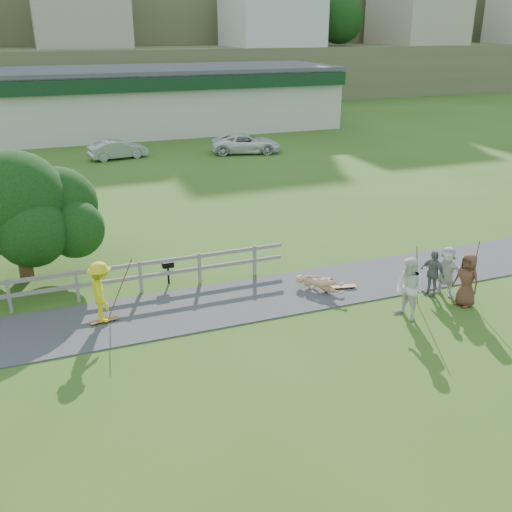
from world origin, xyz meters
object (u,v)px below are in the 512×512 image
object	(u,v)px
car_white	(246,143)
bbq	(168,273)
spectator_b	(432,273)
spectator_a	(409,289)
skater_fallen	(319,283)
spectator_d	(446,271)
tree	(20,228)
spectator_c	(467,280)
car_silver	(118,149)
skater_rider	(102,295)

from	to	relation	value
car_white	bbq	size ratio (longest dim) A/B	5.88
spectator_b	car_white	bearing A→B (deg)	159.02
spectator_a	spectator_b	size ratio (longest dim) A/B	1.26
spectator_b	skater_fallen	bearing A→B (deg)	-129.81
spectator_d	car_white	size ratio (longest dim) A/B	0.35
spectator_d	tree	distance (m)	14.27
spectator_d	bbq	xyz separation A→B (m)	(-8.24, 4.04, -0.42)
spectator_c	car_silver	xyz separation A→B (m)	(-7.01, 25.76, -0.24)
skater_fallen	spectator_c	bearing A→B (deg)	-71.14
skater_rider	skater_fallen	xyz separation A→B (m)	(6.91, -0.33, -0.62)
spectator_b	tree	distance (m)	13.83
car_white	skater_rider	bearing A→B (deg)	164.44
spectator_c	car_silver	bearing A→B (deg)	-179.73
car_silver	tree	bearing A→B (deg)	153.43
spectator_d	tree	world-z (taller)	tree
spectator_b	car_white	world-z (taller)	spectator_b
car_silver	car_white	bearing A→B (deg)	-107.49
skater_rider	bbq	world-z (taller)	skater_rider
spectator_c	tree	distance (m)	14.76
car_silver	bbq	bearing A→B (deg)	167.28
spectator_a	spectator_b	distance (m)	2.03
skater_fallen	spectator_c	xyz separation A→B (m)	(3.83, -2.49, 0.56)
spectator_c	car_white	bearing A→B (deg)	161.34
skater_fallen	car_silver	size ratio (longest dim) A/B	0.44
spectator_b	spectator_d	xyz separation A→B (m)	(0.42, -0.15, 0.06)
spectator_a	tree	bearing A→B (deg)	-136.79
car_white	tree	size ratio (longest dim) A/B	0.86
bbq	spectator_c	bearing A→B (deg)	-31.48
spectator_a	bbq	distance (m)	7.94
skater_rider	spectator_d	distance (m)	10.82
skater_rider	spectator_a	distance (m)	9.02
skater_rider	tree	size ratio (longest dim) A/B	0.33
tree	bbq	world-z (taller)	tree
car_silver	spectator_a	bearing A→B (deg)	-178.57
spectator_b	tree	xyz separation A→B (m)	(-12.33, 6.18, 1.06)
spectator_d	tree	xyz separation A→B (m)	(-12.75, 6.33, 1.00)
bbq	spectator_b	bearing A→B (deg)	-27.42
spectator_c	skater_fallen	bearing A→B (deg)	-138.00
spectator_b	spectator_d	distance (m)	0.45
skater_fallen	car_white	distance (m)	22.66
spectator_c	car_silver	world-z (taller)	spectator_c
spectator_a	car_silver	size ratio (longest dim) A/B	0.51
spectator_c	spectator_d	size ratio (longest dim) A/B	1.04
spectator_a	spectator_d	bearing A→B (deg)	102.32
skater_fallen	spectator_d	world-z (taller)	spectator_d
spectator_c	spectator_d	xyz separation A→B (m)	(-0.09, 0.87, -0.04)
spectator_d	bbq	distance (m)	9.18
car_white	tree	world-z (taller)	tree
car_white	bbq	world-z (taller)	car_white
car_silver	spectator_d	bearing A→B (deg)	-173.57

